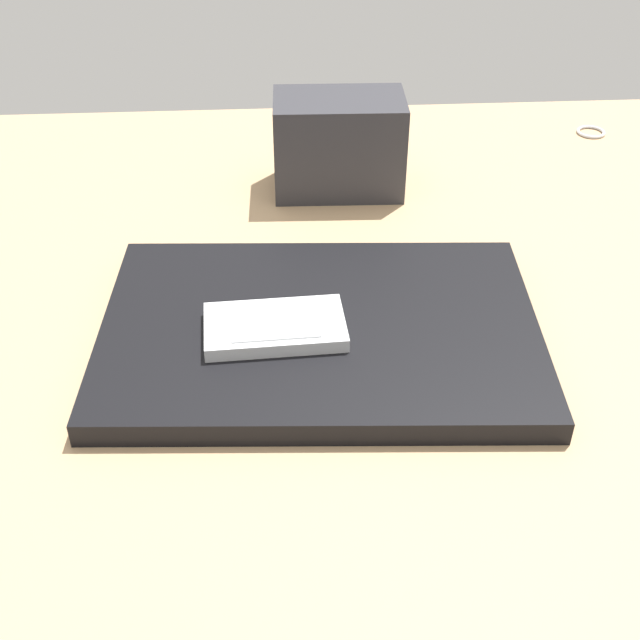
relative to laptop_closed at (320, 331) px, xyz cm
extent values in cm
cube|color=tan|center=(1.06, 5.61, -2.44)|extent=(120.00, 80.00, 3.00)
cube|color=black|center=(0.00, 0.00, 0.00)|extent=(34.32, 24.50, 1.87)
cube|color=silver|center=(-3.43, -1.20, 1.47)|extent=(10.69, 6.43, 1.06)
cube|color=white|center=(-3.43, -1.20, 2.07)|extent=(6.67, 4.93, 0.14)
torus|color=silver|center=(33.12, 36.16, -0.76)|extent=(3.21, 3.21, 0.36)
cube|color=#2D2D33|center=(3.39, 24.89, 3.79)|extent=(12.79, 7.81, 9.45)
camera|label=1|loc=(-3.14, -50.62, 38.99)|focal=46.96mm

